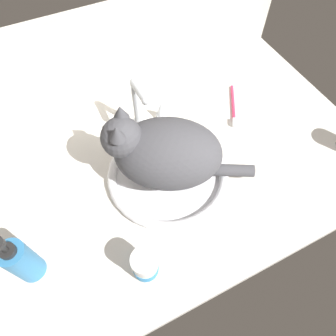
{
  "coord_description": "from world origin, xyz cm",
  "views": [
    {
      "loc": [
        -18.11,
        -43.05,
        74.88
      ],
      "look_at": [
        1.28,
        -3.94,
        7.0
      ],
      "focal_mm": 32.55,
      "sensor_mm": 36.0,
      "label": 1
    }
  ],
  "objects_px": {
    "pill_bottle": "(145,266)",
    "toothbrush": "(233,106)",
    "sink_basin": "(168,174)",
    "soap_pump_bottle": "(22,261)",
    "faucet": "(138,111)",
    "cat": "(161,152)"
  },
  "relations": [
    {
      "from": "cat",
      "to": "pill_bottle",
      "type": "height_order",
      "value": "cat"
    },
    {
      "from": "sink_basin",
      "to": "toothbrush",
      "type": "height_order",
      "value": "sink_basin"
    },
    {
      "from": "sink_basin",
      "to": "toothbrush",
      "type": "relative_size",
      "value": 2.08
    },
    {
      "from": "faucet",
      "to": "soap_pump_bottle",
      "type": "bearing_deg",
      "value": -143.94
    },
    {
      "from": "sink_basin",
      "to": "faucet",
      "type": "xyz_separation_m",
      "value": [
        0.0,
        0.19,
        0.06
      ]
    },
    {
      "from": "pill_bottle",
      "to": "soap_pump_bottle",
      "type": "height_order",
      "value": "soap_pump_bottle"
    },
    {
      "from": "pill_bottle",
      "to": "soap_pump_bottle",
      "type": "distance_m",
      "value": 0.26
    },
    {
      "from": "faucet",
      "to": "pill_bottle",
      "type": "bearing_deg",
      "value": -111.45
    },
    {
      "from": "pill_bottle",
      "to": "toothbrush",
      "type": "relative_size",
      "value": 0.59
    },
    {
      "from": "sink_basin",
      "to": "soap_pump_bottle",
      "type": "bearing_deg",
      "value": -167.08
    },
    {
      "from": "toothbrush",
      "to": "faucet",
      "type": "bearing_deg",
      "value": 169.18
    },
    {
      "from": "sink_basin",
      "to": "soap_pump_bottle",
      "type": "xyz_separation_m",
      "value": [
        -0.39,
        -0.09,
        0.06
      ]
    },
    {
      "from": "pill_bottle",
      "to": "toothbrush",
      "type": "xyz_separation_m",
      "value": [
        0.46,
        0.35,
        -0.04
      ]
    },
    {
      "from": "sink_basin",
      "to": "faucet",
      "type": "distance_m",
      "value": 0.2
    },
    {
      "from": "cat",
      "to": "sink_basin",
      "type": "bearing_deg",
      "value": -29.02
    },
    {
      "from": "cat",
      "to": "toothbrush",
      "type": "xyz_separation_m",
      "value": [
        0.32,
        0.13,
        -0.11
      ]
    },
    {
      "from": "faucet",
      "to": "toothbrush",
      "type": "bearing_deg",
      "value": -10.82
    },
    {
      "from": "soap_pump_bottle",
      "to": "cat",
      "type": "bearing_deg",
      "value": 14.51
    },
    {
      "from": "cat",
      "to": "soap_pump_bottle",
      "type": "xyz_separation_m",
      "value": [
        -0.38,
        -0.1,
        -0.04
      ]
    },
    {
      "from": "cat",
      "to": "faucet",
      "type": "bearing_deg",
      "value": 85.67
    },
    {
      "from": "cat",
      "to": "pill_bottle",
      "type": "xyz_separation_m",
      "value": [
        -0.14,
        -0.22,
        -0.07
      ]
    },
    {
      "from": "pill_bottle",
      "to": "toothbrush",
      "type": "height_order",
      "value": "pill_bottle"
    }
  ]
}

